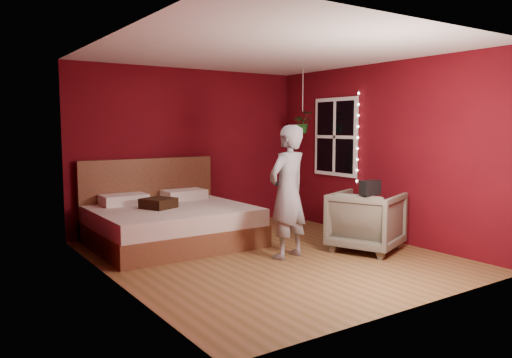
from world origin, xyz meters
TOP-DOWN VIEW (x-y plane):
  - floor at (0.00, 0.00)m, footprint 4.50×4.50m
  - room_walls at (0.00, 0.00)m, footprint 4.04×4.54m
  - window at (1.97, 0.90)m, footprint 0.05×0.97m
  - fairy_lights at (1.94, 0.37)m, footprint 0.04×0.04m
  - bed at (-0.76, 1.39)m, footprint 2.14×1.82m
  - person at (0.15, -0.18)m, footprint 0.69×0.53m
  - armchair at (1.27, -0.48)m, footprint 1.14×1.13m
  - handbag at (1.06, -0.72)m, footprint 0.27×0.14m
  - throw_pillow at (-0.95, 1.33)m, footprint 0.52×0.52m
  - hanging_plant at (1.57, 1.26)m, footprint 0.39×0.36m

SIDE VIEW (x-z plane):
  - floor at x=0.00m, z-range 0.00..0.00m
  - bed at x=-0.76m, z-range -0.28..0.90m
  - armchair at x=1.27m, z-range 0.00..0.80m
  - throw_pillow at x=-0.95m, z-range 0.54..0.67m
  - person at x=0.15m, z-range 0.00..1.69m
  - handbag at x=1.06m, z-range 0.80..0.99m
  - fairy_lights at x=1.94m, z-range 0.77..2.22m
  - window at x=1.97m, z-range 0.87..2.14m
  - room_walls at x=0.00m, z-range 0.37..2.99m
  - hanging_plant at x=1.57m, z-range 1.21..2.26m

